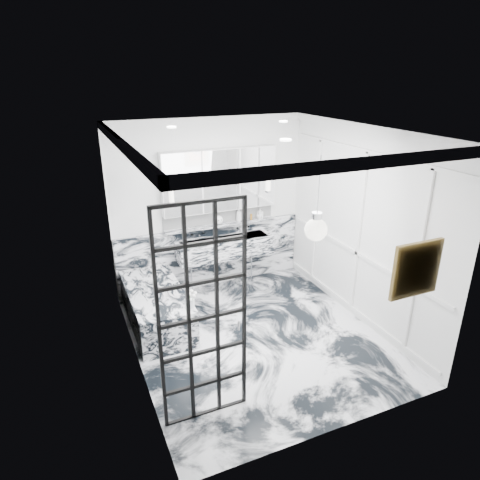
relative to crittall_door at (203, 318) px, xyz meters
name	(u,v)px	position (x,y,z in m)	size (l,w,h in m)	color
floor	(257,337)	(1.10, 1.05, -1.19)	(3.60, 3.60, 0.00)	white
ceiling	(260,131)	(1.10, 1.05, 1.61)	(3.60, 3.60, 0.00)	white
wall_back	(210,205)	(1.10, 2.85, 0.21)	(3.60, 3.60, 0.00)	white
wall_front	(344,313)	(1.10, -0.75, 0.21)	(3.60, 3.60, 0.00)	white
wall_left	(130,265)	(-0.50, 1.05, 0.21)	(3.60, 3.60, 0.00)	white
wall_right	(361,227)	(2.70, 1.05, 0.21)	(3.60, 3.60, 0.00)	white
marble_clad_back	(212,255)	(1.10, 2.83, -0.66)	(3.18, 0.05, 1.05)	white
marble_clad_left	(132,270)	(-0.48, 1.05, 0.15)	(0.02, 3.56, 2.68)	white
panel_molding	(359,234)	(2.68, 1.05, 0.11)	(0.03, 3.40, 2.30)	white
soap_bottle_a	(239,215)	(1.57, 2.76, 0.02)	(0.09, 0.09, 0.23)	#8C5919
soap_bottle_b	(260,213)	(1.96, 2.76, 0.00)	(0.09, 0.09, 0.19)	#4C4C51
soap_bottle_c	(259,214)	(1.95, 2.76, -0.02)	(0.12, 0.12, 0.15)	silver
face_pot	(218,220)	(1.21, 2.76, -0.02)	(0.15, 0.15, 0.15)	white
amber_bottle	(251,217)	(1.80, 2.76, -0.05)	(0.04, 0.04, 0.10)	#8C5919
flower_vase	(192,303)	(0.26, 1.28, -0.58)	(0.08, 0.08, 0.12)	silver
crittall_door	(203,318)	(0.00, 0.00, 0.00)	(0.88, 0.04, 2.37)	black
artwork	(416,269)	(1.94, -0.71, 0.47)	(0.47, 0.05, 0.47)	#D04815
pendant_light	(316,230)	(1.05, -0.28, 0.86)	(0.22, 0.22, 0.22)	white
trough_sink	(225,247)	(1.25, 2.61, -0.46)	(1.60, 0.45, 0.30)	silver
ledge	(221,225)	(1.25, 2.77, -0.12)	(1.90, 0.14, 0.04)	silver
subway_tile	(219,216)	(1.25, 2.83, 0.02)	(1.90, 0.03, 0.23)	white
mirror_cabinet	(220,180)	(1.25, 2.78, 0.63)	(1.90, 0.16, 1.00)	white
sconce_left	(171,189)	(0.43, 2.68, 0.59)	(0.07, 0.07, 0.40)	white
sconce_right	(269,179)	(2.07, 2.68, 0.59)	(0.07, 0.07, 0.40)	white
bathtub	(156,307)	(-0.07, 1.95, -0.91)	(0.75, 1.65, 0.55)	silver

